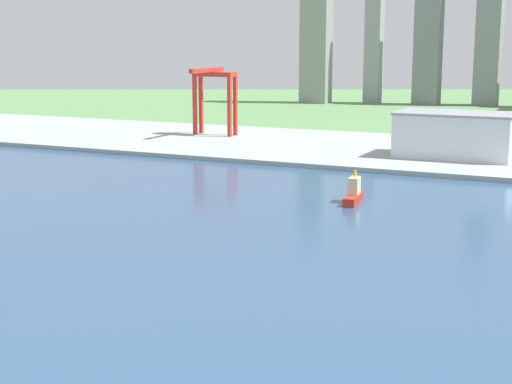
# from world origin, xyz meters

# --- Properties ---
(ground_plane) EXTENTS (2400.00, 2400.00, 0.00)m
(ground_plane) POSITION_xyz_m (0.00, 300.00, 0.00)
(ground_plane) COLOR #598650
(water_bay) EXTENTS (840.00, 360.00, 0.15)m
(water_bay) POSITION_xyz_m (0.00, 240.00, 0.07)
(water_bay) COLOR #2D4C70
(water_bay) RESTS_ON ground
(industrial_pier) EXTENTS (840.00, 140.00, 2.50)m
(industrial_pier) POSITION_xyz_m (0.00, 490.00, 1.25)
(industrial_pier) COLOR #96A19D
(industrial_pier) RESTS_ON ground
(tugboat_small) EXTENTS (6.71, 20.25, 12.47)m
(tugboat_small) POSITION_xyz_m (-4.30, 351.23, 3.69)
(tugboat_small) COLOR #B22D1E
(tugboat_small) RESTS_ON water_bay
(port_crane_red) EXTENTS (27.15, 40.18, 42.51)m
(port_crane_red) POSITION_xyz_m (-147.26, 503.88, 33.19)
(port_crane_red) COLOR #B72D23
(port_crane_red) RESTS_ON industrial_pier
(warehouse_main) EXTENTS (59.26, 35.00, 23.19)m
(warehouse_main) POSITION_xyz_m (10.16, 473.04, 14.12)
(warehouse_main) COLOR silver
(warehouse_main) RESTS_ON industrial_pier
(distant_skyline) EXTENTS (402.01, 76.92, 152.97)m
(distant_skyline) POSITION_xyz_m (-12.69, 825.20, 58.19)
(distant_skyline) COLOR gray
(distant_skyline) RESTS_ON ground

